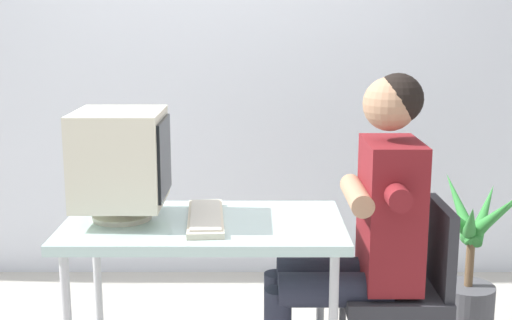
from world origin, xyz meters
TOP-DOWN VIEW (x-y plane):
  - wall_back at (0.30, 1.40)m, footprint 8.00×0.10m
  - desk at (0.00, 0.00)m, footprint 1.11×0.62m
  - crt_monitor at (-0.33, 0.03)m, footprint 0.35×0.38m
  - keyboard at (0.01, 0.00)m, footprint 0.17×0.49m
  - office_chair at (0.83, 0.04)m, footprint 0.42×0.42m
  - person_seated at (0.64, 0.04)m, footprint 0.75×0.57m
  - potted_plant at (1.24, 0.48)m, footprint 0.57×0.55m

SIDE VIEW (x-z plane):
  - potted_plant at x=1.24m, z-range -0.05..0.75m
  - office_chair at x=0.83m, z-range 0.06..0.86m
  - desk at x=0.00m, z-range 0.31..1.04m
  - person_seated at x=0.64m, z-range 0.06..1.38m
  - keyboard at x=0.01m, z-range 0.74..0.77m
  - crt_monitor at x=-0.33m, z-range 0.76..1.20m
  - wall_back at x=0.30m, z-range 0.00..3.00m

